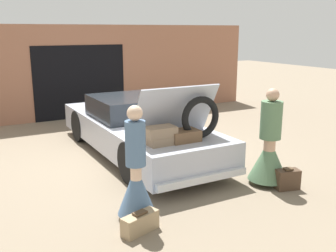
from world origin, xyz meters
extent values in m
plane|color=#7F705B|center=(0.00, 0.00, 0.00)|extent=(40.00, 40.00, 0.00)
cube|color=#9E664C|center=(0.00, 4.19, 1.40)|extent=(12.00, 0.12, 2.80)
cube|color=black|center=(0.00, 4.11, 1.10)|extent=(2.80, 0.02, 2.20)
cube|color=#B2B7C6|center=(0.00, 0.00, 0.47)|extent=(1.81, 5.08, 0.58)
cube|color=#1E2328|center=(0.00, 0.30, 0.99)|extent=(1.59, 1.63, 0.45)
cylinder|color=black|center=(-0.83, 1.57, 0.38)|extent=(0.18, 0.75, 0.75)
cylinder|color=black|center=(0.83, 1.57, 0.38)|extent=(0.18, 0.75, 0.75)
cylinder|color=black|center=(-0.83, -1.52, 0.38)|extent=(0.18, 0.75, 0.75)
cylinder|color=black|center=(0.83, -1.52, 0.38)|extent=(0.18, 0.75, 0.75)
cube|color=silver|center=(0.00, -2.58, 0.28)|extent=(1.72, 0.10, 0.12)
cube|color=#B2B7C6|center=(0.00, -1.65, 1.23)|extent=(1.53, 0.53, 0.95)
cube|color=#8C7259|center=(-0.45, -1.94, 0.83)|extent=(0.44, 0.34, 0.14)
cube|color=#75665B|center=(0.00, -1.94, 0.86)|extent=(0.38, 0.32, 0.18)
cube|color=#8C7259|center=(-0.45, -1.94, 0.99)|extent=(0.52, 0.32, 0.17)
cube|color=brown|center=(0.00, -1.94, 0.86)|extent=(0.54, 0.39, 0.19)
torus|color=black|center=(0.35, -1.94, 1.14)|extent=(0.76, 0.12, 0.76)
cylinder|color=beige|center=(-1.29, -2.81, 0.40)|extent=(0.16, 0.16, 0.80)
cone|color=slate|center=(-1.29, -2.81, 0.44)|extent=(0.54, 0.54, 0.72)
cylinder|color=slate|center=(-1.29, -2.81, 1.12)|extent=(0.29, 0.29, 0.64)
sphere|color=beige|center=(-1.29, -2.81, 1.55)|extent=(0.22, 0.22, 0.22)
cylinder|color=tan|center=(1.29, -2.71, 0.41)|extent=(0.20, 0.20, 0.82)
cone|color=#567A56|center=(1.29, -2.71, 0.45)|extent=(0.70, 0.70, 0.74)
cylinder|color=#567A56|center=(1.29, -2.71, 1.15)|extent=(0.37, 0.37, 0.65)
sphere|color=tan|center=(1.29, -2.71, 1.58)|extent=(0.22, 0.22, 0.22)
cube|color=#9E8460|center=(-1.42, -3.20, 0.13)|extent=(0.57, 0.34, 0.26)
cube|color=#4C3823|center=(-1.42, -3.20, 0.28)|extent=(0.21, 0.17, 0.02)
cube|color=#473323|center=(1.40, -3.07, 0.17)|extent=(0.44, 0.30, 0.34)
cube|color=#4C3823|center=(1.40, -3.07, 0.36)|extent=(0.17, 0.16, 0.02)
camera|label=1|loc=(-3.39, -7.57, 2.64)|focal=42.00mm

